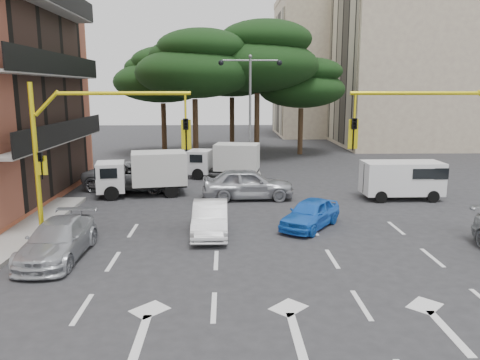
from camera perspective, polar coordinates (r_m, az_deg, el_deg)
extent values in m
plane|color=#28282B|center=(16.32, 4.22, -9.64)|extent=(120.00, 120.00, 0.00)
cube|color=gray|center=(31.73, 1.21, 0.77)|extent=(1.40, 6.00, 0.15)
cube|color=black|center=(24.77, -23.00, 10.78)|extent=(0.12, 14.72, 11.20)
cube|color=tan|center=(52.01, 23.50, 13.79)|extent=(20.00, 12.00, 18.00)
cube|color=black|center=(48.65, 12.34, 14.09)|extent=(0.12, 11.04, 16.20)
cube|color=tan|center=(61.00, 12.39, 12.96)|extent=(16.00, 12.00, 16.00)
cube|color=black|center=(59.56, 4.64, 12.75)|extent=(0.12, 11.04, 14.20)
cylinder|color=#382616|center=(37.39, -5.44, 6.01)|extent=(0.44, 0.44, 4.95)
ellipsoid|color=black|center=(37.26, -5.57, 12.85)|extent=(9.15, 9.15, 3.87)
ellipsoid|color=black|center=(36.93, -4.70, 15.79)|extent=(6.86, 6.86, 2.86)
ellipsoid|color=black|center=(37.65, -6.36, 14.83)|extent=(6.07, 6.07, 2.64)
cylinder|color=#382616|center=(39.38, 2.06, 6.64)|extent=(0.44, 0.44, 5.40)
ellipsoid|color=black|center=(39.30, 2.12, 13.72)|extent=(9.98, 9.98, 4.22)
ellipsoid|color=black|center=(39.09, 3.10, 16.72)|extent=(7.49, 7.49, 3.12)
ellipsoid|color=black|center=(39.66, 1.35, 15.79)|extent=(6.62, 6.62, 2.88)
cylinder|color=#382616|center=(41.66, -9.24, 6.13)|extent=(0.44, 0.44, 4.50)
ellipsoid|color=black|center=(41.51, -9.42, 11.70)|extent=(8.32, 8.32, 3.52)
ellipsoid|color=black|center=(41.10, -8.71, 14.10)|extent=(6.24, 6.24, 2.60)
ellipsoid|color=black|center=(41.91, -10.11, 13.32)|extent=(5.52, 5.52, 2.40)
cylinder|color=#382616|center=(41.87, 7.37, 5.89)|extent=(0.44, 0.44, 4.05)
ellipsoid|color=black|center=(41.70, 7.50, 10.89)|extent=(7.49, 7.49, 3.17)
ellipsoid|color=black|center=(41.43, 8.48, 12.98)|extent=(5.62, 5.62, 2.34)
ellipsoid|color=black|center=(41.94, 6.78, 12.38)|extent=(4.97, 4.97, 2.16)
cylinder|color=#382616|center=(44.30, -0.98, 6.85)|extent=(0.44, 0.44, 4.95)
ellipsoid|color=black|center=(44.19, -1.00, 12.62)|extent=(9.15, 9.15, 3.87)
ellipsoid|color=black|center=(43.89, -0.19, 15.08)|extent=(6.86, 6.86, 2.86)
ellipsoid|color=black|center=(44.54, -1.67, 14.31)|extent=(6.07, 6.07, 2.64)
cylinder|color=yellow|center=(18.53, 20.58, 9.88)|extent=(4.80, 0.14, 0.14)
cylinder|color=yellow|center=(17.83, 13.85, 8.79)|extent=(0.08, 0.08, 0.90)
imported|color=black|center=(17.90, 13.69, 5.43)|extent=(0.20, 0.24, 1.20)
cube|color=yellow|center=(17.97, 13.62, 5.46)|extent=(0.36, 0.06, 1.10)
cylinder|color=yellow|center=(18.72, -23.55, 1.66)|extent=(0.18, 0.18, 6.00)
cylinder|color=yellow|center=(18.32, -22.49, 8.64)|extent=(0.95, 0.14, 0.95)
cylinder|color=yellow|center=(17.55, -14.00, 10.22)|extent=(4.80, 0.14, 0.14)
cylinder|color=yellow|center=(17.24, -6.68, 8.97)|extent=(0.08, 0.08, 0.90)
imported|color=black|center=(17.31, -6.60, 5.49)|extent=(0.20, 0.24, 1.20)
cube|color=yellow|center=(17.39, -6.58, 5.52)|extent=(0.36, 0.06, 1.10)
imported|color=black|center=(18.50, -23.09, 1.60)|extent=(0.16, 0.20, 1.00)
cube|color=yellow|center=(18.59, -22.98, 1.65)|extent=(0.35, 0.08, 0.70)
cylinder|color=slate|center=(31.27, 1.23, 7.68)|extent=(0.16, 0.16, 7.50)
cylinder|color=slate|center=(31.23, -0.44, 14.38)|extent=(1.80, 0.10, 0.10)
sphere|color=black|center=(31.21, -2.33, 14.10)|extent=(0.36, 0.36, 0.36)
cylinder|color=slate|center=(31.32, 2.96, 14.36)|extent=(1.80, 0.10, 0.10)
sphere|color=black|center=(31.41, 4.83, 14.05)|extent=(0.36, 0.36, 0.36)
sphere|color=slate|center=(31.28, 1.27, 14.83)|extent=(0.24, 0.24, 0.24)
imported|color=silver|center=(18.85, -3.65, -4.68)|extent=(1.40, 3.95, 1.30)
imported|color=blue|center=(19.89, 8.58, -4.05)|extent=(3.25, 3.78, 1.23)
imported|color=#ABAEB3|center=(17.38, -21.32, -6.83)|extent=(1.89, 4.49, 1.29)
imported|color=gray|center=(27.63, -12.75, 0.46)|extent=(6.12, 3.73, 1.59)
imported|color=#A8AAB0|center=(24.70, 0.98, -0.45)|extent=(4.88, 2.08, 1.64)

